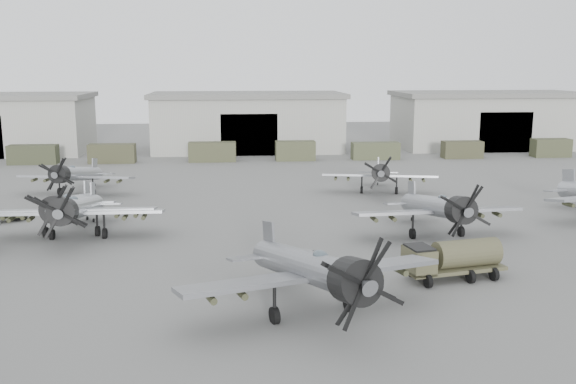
{
  "coord_description": "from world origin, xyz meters",
  "views": [
    {
      "loc": [
        -3.13,
        -36.29,
        12.67
      ],
      "look_at": [
        1.76,
        15.11,
        2.5
      ],
      "focal_mm": 40.0,
      "sensor_mm": 36.0,
      "label": 1
    }
  ],
  "objects_px": {
    "aircraft_extra_321": "(76,209)",
    "fuel_tanker": "(453,257)",
    "ground_crew": "(80,204)",
    "aircraft_far_1": "(379,173)",
    "aircraft_far_0": "(75,174)",
    "aircraft_mid_1": "(70,207)",
    "aircraft_near_1": "(314,270)",
    "aircraft_mid_2": "(439,208)"
  },
  "relations": [
    {
      "from": "aircraft_mid_1",
      "to": "fuel_tanker",
      "type": "xyz_separation_m",
      "value": [
        25.27,
        -12.16,
        -0.95
      ]
    },
    {
      "from": "aircraft_far_1",
      "to": "aircraft_extra_321",
      "type": "height_order",
      "value": "aircraft_extra_321"
    },
    {
      "from": "aircraft_mid_1",
      "to": "aircraft_extra_321",
      "type": "height_order",
      "value": "same"
    },
    {
      "from": "aircraft_far_0",
      "to": "ground_crew",
      "type": "bearing_deg",
      "value": -64.45
    },
    {
      "from": "aircraft_near_1",
      "to": "aircraft_mid_1",
      "type": "bearing_deg",
      "value": 115.09
    },
    {
      "from": "aircraft_far_1",
      "to": "ground_crew",
      "type": "relative_size",
      "value": 6.45
    },
    {
      "from": "aircraft_extra_321",
      "to": "fuel_tanker",
      "type": "xyz_separation_m",
      "value": [
        24.59,
        -11.38,
        -0.95
      ]
    },
    {
      "from": "aircraft_mid_1",
      "to": "aircraft_extra_321",
      "type": "xyz_separation_m",
      "value": [
        0.67,
        -0.78,
        0.0
      ]
    },
    {
      "from": "aircraft_mid_2",
      "to": "aircraft_far_0",
      "type": "relative_size",
      "value": 1.1
    },
    {
      "from": "aircraft_mid_2",
      "to": "aircraft_near_1",
      "type": "bearing_deg",
      "value": -131.98
    },
    {
      "from": "fuel_tanker",
      "to": "aircraft_far_1",
      "type": "bearing_deg",
      "value": 75.09
    },
    {
      "from": "aircraft_mid_1",
      "to": "aircraft_far_1",
      "type": "distance_m",
      "value": 30.5
    },
    {
      "from": "aircraft_mid_1",
      "to": "fuel_tanker",
      "type": "relative_size",
      "value": 1.96
    },
    {
      "from": "aircraft_far_1",
      "to": "ground_crew",
      "type": "xyz_separation_m",
      "value": [
        -27.96,
        -6.51,
        -1.2
      ]
    },
    {
      "from": "aircraft_mid_2",
      "to": "fuel_tanker",
      "type": "distance_m",
      "value": 9.57
    },
    {
      "from": "aircraft_extra_321",
      "to": "fuel_tanker",
      "type": "relative_size",
      "value": 1.96
    },
    {
      "from": "aircraft_near_1",
      "to": "fuel_tanker",
      "type": "xyz_separation_m",
      "value": [
        9.16,
        5.27,
        -1.19
      ]
    },
    {
      "from": "aircraft_far_1",
      "to": "aircraft_extra_321",
      "type": "xyz_separation_m",
      "value": [
        -26.34,
        -14.95,
        0.21
      ]
    },
    {
      "from": "aircraft_mid_1",
      "to": "fuel_tanker",
      "type": "height_order",
      "value": "aircraft_mid_1"
    },
    {
      "from": "aircraft_far_0",
      "to": "fuel_tanker",
      "type": "distance_m",
      "value": 40.34
    },
    {
      "from": "aircraft_extra_321",
      "to": "ground_crew",
      "type": "distance_m",
      "value": 8.7
    },
    {
      "from": "aircraft_near_1",
      "to": "aircraft_far_1",
      "type": "height_order",
      "value": "aircraft_near_1"
    },
    {
      "from": "aircraft_far_0",
      "to": "aircraft_mid_2",
      "type": "bearing_deg",
      "value": -21.61
    },
    {
      "from": "fuel_tanker",
      "to": "ground_crew",
      "type": "relative_size",
      "value": 3.58
    },
    {
      "from": "aircraft_extra_321",
      "to": "fuel_tanker",
      "type": "height_order",
      "value": "aircraft_extra_321"
    },
    {
      "from": "aircraft_mid_2",
      "to": "aircraft_far_1",
      "type": "xyz_separation_m",
      "value": [
        -0.42,
        17.06,
        -0.22
      ]
    },
    {
      "from": "aircraft_mid_2",
      "to": "fuel_tanker",
      "type": "relative_size",
      "value": 1.98
    },
    {
      "from": "aircraft_mid_1",
      "to": "aircraft_far_1",
      "type": "height_order",
      "value": "aircraft_mid_1"
    },
    {
      "from": "aircraft_mid_1",
      "to": "ground_crew",
      "type": "xyz_separation_m",
      "value": [
        -0.95,
        7.65,
        -1.41
      ]
    },
    {
      "from": "aircraft_far_1",
      "to": "fuel_tanker",
      "type": "distance_m",
      "value": 26.4
    },
    {
      "from": "aircraft_mid_2",
      "to": "aircraft_far_0",
      "type": "bearing_deg",
      "value": 143.89
    },
    {
      "from": "ground_crew",
      "to": "aircraft_far_1",
      "type": "bearing_deg",
      "value": -94.72
    },
    {
      "from": "aircraft_near_1",
      "to": "aircraft_far_1",
      "type": "distance_m",
      "value": 33.43
    },
    {
      "from": "aircraft_far_1",
      "to": "fuel_tanker",
      "type": "bearing_deg",
      "value": -82.02
    },
    {
      "from": "aircraft_far_0",
      "to": "aircraft_extra_321",
      "type": "height_order",
      "value": "aircraft_extra_321"
    },
    {
      "from": "fuel_tanker",
      "to": "aircraft_extra_321",
      "type": "bearing_deg",
      "value": 144.04
    },
    {
      "from": "aircraft_mid_1",
      "to": "aircraft_extra_321",
      "type": "distance_m",
      "value": 1.03
    },
    {
      "from": "fuel_tanker",
      "to": "aircraft_far_0",
      "type": "bearing_deg",
      "value": 123.95
    },
    {
      "from": "aircraft_mid_1",
      "to": "ground_crew",
      "type": "distance_m",
      "value": 7.84
    },
    {
      "from": "aircraft_far_1",
      "to": "aircraft_extra_321",
      "type": "bearing_deg",
      "value": -138.66
    },
    {
      "from": "aircraft_extra_321",
      "to": "ground_crew",
      "type": "relative_size",
      "value": 7.01
    },
    {
      "from": "aircraft_near_1",
      "to": "ground_crew",
      "type": "xyz_separation_m",
      "value": [
        -17.06,
        25.09,
        -1.65
      ]
    }
  ]
}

